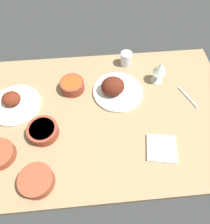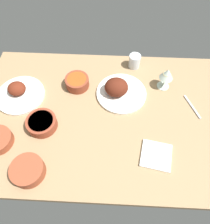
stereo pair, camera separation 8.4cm
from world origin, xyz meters
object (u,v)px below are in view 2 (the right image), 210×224
Objects in this scene: folded_napkin at (156,156)px; wine_glass at (167,75)px; bowl_potatoes at (28,170)px; plate_center_main at (119,90)px; bowl_sauce at (42,123)px; water_tumbler at (135,61)px; plate_far_side at (19,93)px; bowl_soup at (77,82)px; fork_loose at (192,107)px.

wine_glass is at bearing 80.37° from folded_napkin.
bowl_potatoes is at bearing -140.65° from wine_glass.
bowl_sauce is (-39.00, -22.62, -0.72)cm from plate_center_main.
bowl_potatoes is (-40.11, -47.19, -0.42)cm from plate_center_main.
bowl_potatoes is 85.38cm from water_tumbler.
bowl_potatoes is (15.94, -43.66, 1.12)cm from plate_far_side.
bowl_soup is 1.59× the size of water_tumbler.
wine_glass is 22.55cm from fork_loose.
plate_far_side is at bearing -176.40° from plate_center_main.
plate_center_main is 61.94cm from bowl_potatoes.
bowl_potatoes is at bearing -69.95° from plate_far_side.
wine_glass is (65.03, 29.67, 6.93)cm from bowl_sauce.
plate_center_main is 40.96cm from folded_napkin.
plate_center_main is at bearing 3.60° from plate_far_side.
bowl_potatoes is at bearing -125.39° from water_tumbler.
water_tumbler reaches higher than bowl_sauce.
plate_center_main reaches higher than bowl_soup.
plate_center_main reaches higher than fork_loose.
fork_loose is at bearing 11.03° from bowl_sauce.
plate_far_side reaches higher than bowl_sauce.
bowl_soup and bowl_potatoes have the same top height.
bowl_sauce is (-14.92, -27.71, -0.27)cm from bowl_soup.
folded_napkin is (57.67, -13.70, -2.39)cm from bowl_sauce.
bowl_sauce is at bearing -101.72° from fork_loose.
folded_napkin is at bearing -23.70° from plate_far_side.
fork_loose is at bearing 26.37° from bowl_potatoes.
water_tumbler is 0.60× the size of folded_napkin.
folded_napkin reaches higher than fork_loose.
bowl_soup is 0.90× the size of bowl_potatoes.
fork_loose is at bearing -43.69° from wine_glass.
plate_center_main reaches higher than bowl_potatoes.
wine_glass is at bearing 15.15° from plate_center_main.
plate_far_side is 81.61cm from folded_napkin.
plate_center_main is 24.28cm from water_tumbler.
bowl_potatoes is at bearing -130.36° from plate_center_main.
plate_far_side reaches higher than bowl_potatoes.
plate_far_side is 1.94× the size of wine_glass.
fork_loose is (22.14, 29.25, -0.20)cm from folded_napkin.
plate_center_main is 1.87× the size of bowl_potatoes.
fork_loose is (80.92, 40.12, -2.89)cm from bowl_potatoes.
plate_center_main is 27.67cm from wine_glass.
plate_far_side is 3.17× the size of water_tumbler.
plate_far_side reaches higher than bowl_soup.
fork_loose is (14.78, -14.12, -9.53)cm from wine_glass.
bowl_soup is (31.98, 8.63, 1.09)cm from plate_far_side.
wine_glass reaches higher than bowl_potatoes.
plate_far_side is at bearing -172.65° from wine_glass.
bowl_sauce is 24.60cm from bowl_potatoes.
plate_center_main is at bearing -112.63° from water_tumbler.
plate_center_main is 1.85× the size of bowl_sauce.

